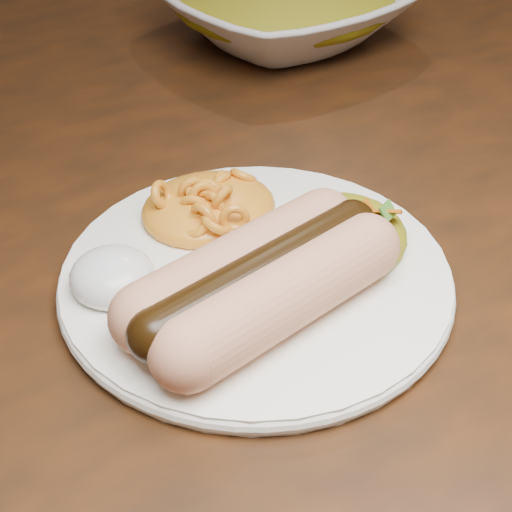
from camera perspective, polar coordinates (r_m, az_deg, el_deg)
table at (r=0.63m, az=-6.62°, el=-2.45°), size 1.60×0.90×0.75m
plate at (r=0.48m, az=0.00°, el=-1.52°), size 0.27×0.27×0.01m
hotdog at (r=0.43m, az=0.43°, el=-1.69°), size 0.15×0.09×0.04m
mac_and_cheese at (r=0.51m, az=-3.51°, el=4.71°), size 0.11×0.10×0.03m
sour_cream at (r=0.46m, az=-10.49°, el=-0.80°), size 0.06×0.06×0.03m
taco_salad at (r=0.49m, az=5.99°, el=2.27°), size 0.09×0.09×0.04m
serving_bowl at (r=0.81m, az=1.99°, el=17.58°), size 0.26×0.26×0.06m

